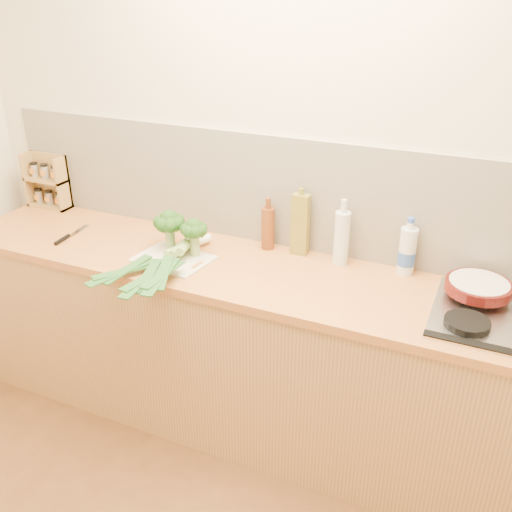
{
  "coord_description": "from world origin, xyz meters",
  "views": [
    {
      "loc": [
        0.89,
        -0.89,
        2.09
      ],
      "look_at": [
        -0.01,
        1.1,
        1.02
      ],
      "focal_mm": 40.0,
      "sensor_mm": 36.0,
      "label": 1
    }
  ],
  "objects_px": {
    "chopping_board": "(173,259)",
    "skillet": "(479,287)",
    "gas_hob": "(511,319)",
    "spice_rack": "(49,184)",
    "chefs_knife": "(66,237)"
  },
  "relations": [
    {
      "from": "chefs_knife",
      "to": "spice_rack",
      "type": "bearing_deg",
      "value": 134.59
    },
    {
      "from": "chopping_board",
      "to": "skillet",
      "type": "xyz_separation_m",
      "value": [
        1.33,
        0.19,
        0.06
      ]
    },
    {
      "from": "chopping_board",
      "to": "skillet",
      "type": "height_order",
      "value": "skillet"
    },
    {
      "from": "chopping_board",
      "to": "chefs_knife",
      "type": "bearing_deg",
      "value": -170.81
    },
    {
      "from": "chefs_knife",
      "to": "spice_rack",
      "type": "distance_m",
      "value": 0.53
    },
    {
      "from": "spice_rack",
      "to": "gas_hob",
      "type": "bearing_deg",
      "value": -5.74
    },
    {
      "from": "gas_hob",
      "to": "chopping_board",
      "type": "distance_m",
      "value": 1.46
    },
    {
      "from": "gas_hob",
      "to": "skillet",
      "type": "height_order",
      "value": "skillet"
    },
    {
      "from": "gas_hob",
      "to": "spice_rack",
      "type": "bearing_deg",
      "value": 174.26
    },
    {
      "from": "gas_hob",
      "to": "chopping_board",
      "type": "height_order",
      "value": "gas_hob"
    },
    {
      "from": "chefs_knife",
      "to": "spice_rack",
      "type": "xyz_separation_m",
      "value": [
        -0.39,
        0.33,
        0.13
      ]
    },
    {
      "from": "chefs_knife",
      "to": "spice_rack",
      "type": "relative_size",
      "value": 0.89
    },
    {
      "from": "chefs_knife",
      "to": "skillet",
      "type": "xyz_separation_m",
      "value": [
        1.95,
        0.21,
        0.05
      ]
    },
    {
      "from": "gas_hob",
      "to": "chefs_knife",
      "type": "height_order",
      "value": "gas_hob"
    },
    {
      "from": "spice_rack",
      "to": "chopping_board",
      "type": "bearing_deg",
      "value": -17.4
    }
  ]
}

